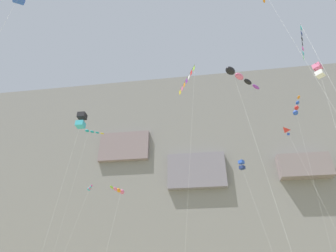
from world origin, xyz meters
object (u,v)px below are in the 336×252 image
at_px(kite_windsock_upper_mid, 119,191).
at_px(kite_windsock_upper_right, 90,189).
at_px(kite_box_high_left, 319,71).
at_px(kite_box_mid_center, 242,166).
at_px(kite_windsock_mid_right, 239,76).
at_px(kite_banner_low_center, 187,84).
at_px(kite_windsock_front_field, 296,108).
at_px(kite_banner_low_left, 308,53).
at_px(kite_box_far_right, 81,120).
at_px(kite_delta_upper_left, 293,137).
at_px(kite_windsock_low_right, 92,132).

relative_size(kite_windsock_upper_mid, kite_windsock_upper_right, 0.83).
height_order(kite_box_high_left, kite_box_mid_center, kite_box_high_left).
xyz_separation_m(kite_windsock_mid_right, kite_banner_low_center, (-5.73, 7.47, 5.79)).
bearing_deg(kite_windsock_front_field, kite_banner_low_left, -107.31).
xyz_separation_m(kite_windsock_mid_right, kite_windsock_front_field, (13.67, 22.16, 10.13)).
xyz_separation_m(kite_windsock_upper_mid, kite_box_mid_center, (15.49, 0.95, 2.92)).
distance_m(kite_box_far_right, kite_delta_upper_left, 28.41).
bearing_deg(kite_banner_low_left, kite_windsock_mid_right, 150.92).
bearing_deg(kite_windsock_mid_right, kite_box_high_left, -14.83).
bearing_deg(kite_windsock_upper_mid, kite_windsock_front_field, 23.04).
relative_size(kite_windsock_upper_right, kite_box_mid_center, 0.98).
bearing_deg(kite_banner_low_center, kite_windsock_mid_right, -52.52).
distance_m(kite_windsock_upper_mid, kite_windsock_upper_right, 9.85).
bearing_deg(kite_delta_upper_left, kite_banner_low_left, -99.53).
xyz_separation_m(kite_delta_upper_left, kite_box_mid_center, (-7.89, -2.28, -4.87)).
distance_m(kite_windsock_mid_right, kite_windsock_upper_right, 27.82).
height_order(kite_box_far_right, kite_windsock_upper_right, kite_box_far_right).
bearing_deg(kite_windsock_mid_right, kite_box_mid_center, 86.72).
height_order(kite_windsock_upper_mid, kite_windsock_upper_right, kite_windsock_upper_right).
relative_size(kite_banner_low_left, kite_box_mid_center, 1.36).
relative_size(kite_windsock_low_right, kite_box_high_left, 1.47).
height_order(kite_windsock_low_right, kite_banner_low_left, kite_windsock_low_right).
distance_m(kite_box_far_right, kite_windsock_low_right, 22.53).
bearing_deg(kite_box_high_left, kite_banner_low_left, -127.29).
xyz_separation_m(kite_box_far_right, kite_windsock_front_field, (31.56, 19.22, 12.19)).
xyz_separation_m(kite_delta_upper_left, kite_banner_low_left, (-2.76, -16.46, -0.34)).
bearing_deg(kite_delta_upper_left, kite_windsock_mid_right, -122.73).
bearing_deg(kite_banner_low_left, kite_windsock_upper_mid, 147.31).
xyz_separation_m(kite_windsock_upper_mid, kite_banner_low_left, (20.62, -13.23, 7.45)).
xyz_separation_m(kite_windsock_low_right, kite_banner_low_left, (31.09, -24.99, -8.58)).
distance_m(kite_windsock_upper_right, kite_banner_low_left, 34.14).
distance_m(kite_windsock_upper_mid, kite_banner_low_center, 16.92).
bearing_deg(kite_banner_low_left, kite_windsock_low_right, 141.22).
bearing_deg(kite_windsock_front_field, kite_delta_upper_left, -120.01).
xyz_separation_m(kite_windsock_mid_right, kite_box_far_right, (-17.89, 2.94, -2.06)).
bearing_deg(kite_box_far_right, kite_banner_low_center, 20.43).
height_order(kite_banner_low_center, kite_windsock_front_field, kite_windsock_front_field).
height_order(kite_windsock_mid_right, kite_box_high_left, kite_windsock_mid_right).
bearing_deg(kite_banner_low_center, kite_windsock_front_field, 37.14).
bearing_deg(kite_delta_upper_left, kite_windsock_upper_mid, -172.13).
xyz_separation_m(kite_banner_low_center, kite_box_high_left, (12.55, -9.28, -7.59)).
relative_size(kite_windsock_upper_right, kite_box_high_left, 0.80).
height_order(kite_windsock_mid_right, kite_windsock_upper_right, kite_windsock_mid_right).
height_order(kite_box_far_right, kite_banner_low_left, kite_banner_low_left).
relative_size(kite_windsock_upper_mid, kite_banner_low_center, 0.47).
distance_m(kite_windsock_mid_right, kite_banner_low_center, 11.05).
bearing_deg(kite_windsock_upper_mid, kite_box_mid_center, 3.53).
distance_m(kite_banner_low_center, kite_box_mid_center, 13.26).
height_order(kite_windsock_mid_right, kite_box_mid_center, kite_windsock_mid_right).
relative_size(kite_delta_upper_left, kite_banner_low_left, 0.96).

